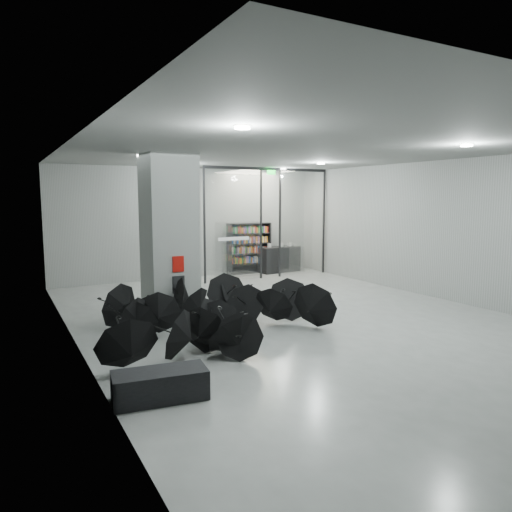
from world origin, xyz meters
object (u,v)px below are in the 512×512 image
column (169,235)px  shop_counter (279,259)px  umbrella_cluster (210,322)px  bookshelf (249,248)px  bench (160,385)px

column → shop_counter: column is taller
shop_counter → umbrella_cluster: size_ratio=0.30×
bookshelf → shop_counter: (1.18, -0.28, -0.48)m
bench → umbrella_cluster: size_ratio=0.24×
column → umbrella_cluster: (0.09, -2.32, -1.68)m
shop_counter → umbrella_cluster: same height
bench → column: bearing=77.6°
column → shop_counter: (5.96, 4.47, -1.50)m
bench → umbrella_cluster: umbrella_cluster is taller
shop_counter → umbrella_cluster: 8.97m
bookshelf → umbrella_cluster: 8.51m
shop_counter → bookshelf: bearing=161.5°
column → bench: 5.52m
shop_counter → umbrella_cluster: bearing=-135.9°
bench → bookshelf: (6.59, 9.65, 0.76)m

